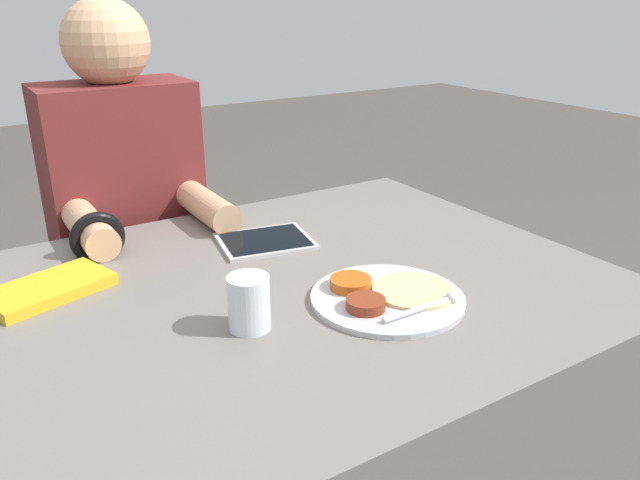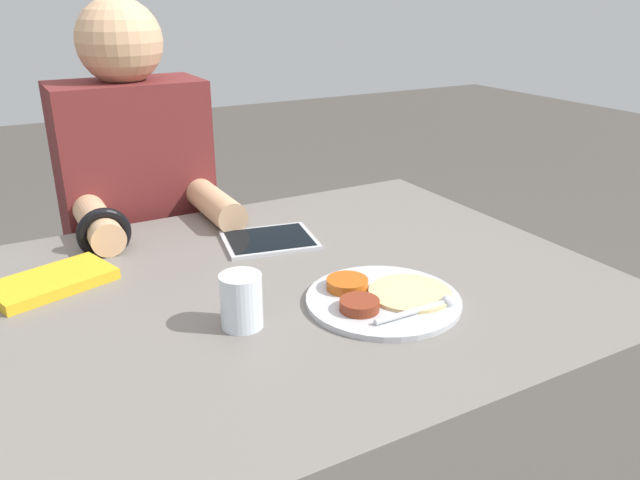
{
  "view_description": "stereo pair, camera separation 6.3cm",
  "coord_description": "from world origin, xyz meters",
  "px_view_note": "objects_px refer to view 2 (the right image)",
  "views": [
    {
      "loc": [
        -0.46,
        -0.9,
        1.25
      ],
      "look_at": [
        0.12,
        0.02,
        0.82
      ],
      "focal_mm": 35.0,
      "sensor_mm": 36.0,
      "label": 1
    },
    {
      "loc": [
        -0.4,
        -0.93,
        1.25
      ],
      "look_at": [
        0.12,
        0.02,
        0.82
      ],
      "focal_mm": 35.0,
      "sensor_mm": 36.0,
      "label": 2
    }
  ],
  "objects_px": {
    "thali_tray": "(382,298)",
    "tablet_device": "(269,240)",
    "red_notebook": "(52,282)",
    "drinking_glass": "(241,301)",
    "person_diner": "(145,263)"
  },
  "relations": [
    {
      "from": "thali_tray",
      "to": "drinking_glass",
      "type": "distance_m",
      "value": 0.25
    },
    {
      "from": "person_diner",
      "to": "drinking_glass",
      "type": "height_order",
      "value": "person_diner"
    },
    {
      "from": "thali_tray",
      "to": "person_diner",
      "type": "bearing_deg",
      "value": 107.47
    },
    {
      "from": "red_notebook",
      "to": "thali_tray",
      "type": "bearing_deg",
      "value": -35.02
    },
    {
      "from": "person_diner",
      "to": "thali_tray",
      "type": "bearing_deg",
      "value": -72.53
    },
    {
      "from": "red_notebook",
      "to": "tablet_device",
      "type": "relative_size",
      "value": 1.08
    },
    {
      "from": "red_notebook",
      "to": "drinking_glass",
      "type": "height_order",
      "value": "drinking_glass"
    },
    {
      "from": "person_diner",
      "to": "drinking_glass",
      "type": "bearing_deg",
      "value": -90.53
    },
    {
      "from": "thali_tray",
      "to": "drinking_glass",
      "type": "height_order",
      "value": "drinking_glass"
    },
    {
      "from": "red_notebook",
      "to": "drinking_glass",
      "type": "distance_m",
      "value": 0.39
    },
    {
      "from": "red_notebook",
      "to": "person_diner",
      "type": "bearing_deg",
      "value": 57.75
    },
    {
      "from": "tablet_device",
      "to": "person_diner",
      "type": "distance_m",
      "value": 0.46
    },
    {
      "from": "person_diner",
      "to": "drinking_glass",
      "type": "relative_size",
      "value": 14.04
    },
    {
      "from": "thali_tray",
      "to": "tablet_device",
      "type": "relative_size",
      "value": 1.23
    },
    {
      "from": "thali_tray",
      "to": "red_notebook",
      "type": "bearing_deg",
      "value": 144.98
    }
  ]
}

